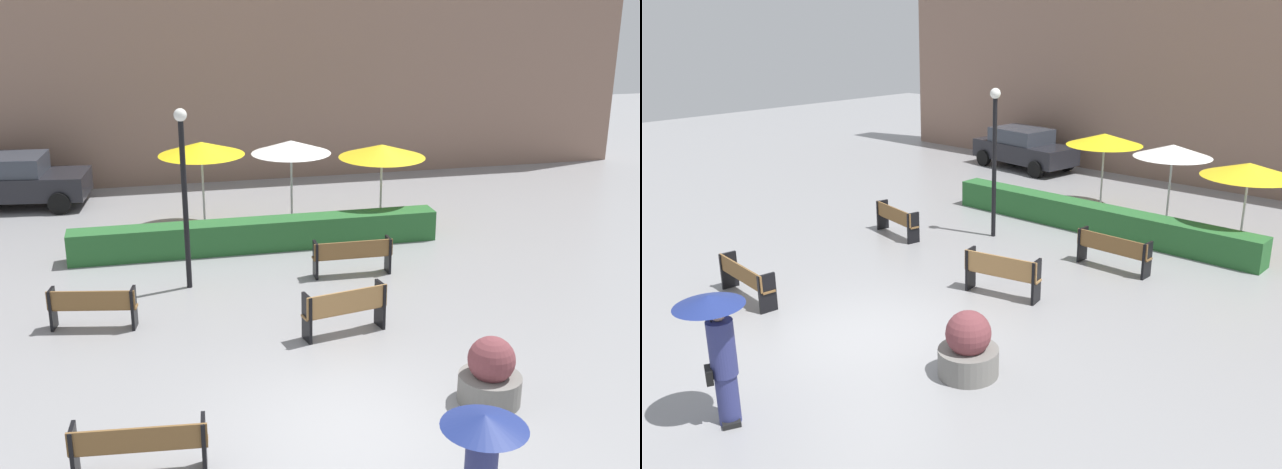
{
  "view_description": "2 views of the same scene",
  "coord_description": "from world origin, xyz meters",
  "views": [
    {
      "loc": [
        -2.9,
        -10.44,
        6.74
      ],
      "look_at": [
        0.7,
        5.15,
        1.39
      ],
      "focal_mm": 44.56,
      "sensor_mm": 36.0,
      "label": 1
    },
    {
      "loc": [
        8.99,
        -7.44,
        5.75
      ],
      "look_at": [
        -0.29,
        2.99,
        1.21
      ],
      "focal_mm": 37.71,
      "sensor_mm": 36.0,
      "label": 2
    }
  ],
  "objects": [
    {
      "name": "building_facade",
      "position": [
        0.0,
        16.0,
        4.12
      ],
      "size": [
        28.0,
        1.2,
        8.23
      ],
      "primitive_type": "cube",
      "color": "#846656",
      "rests_on": "ground"
    },
    {
      "name": "bench_back_row",
      "position": [
        1.7,
        6.13,
        0.51
      ],
      "size": [
        1.85,
        0.4,
        0.86
      ],
      "color": "brown",
      "rests_on": "ground"
    },
    {
      "name": "bench_far_left",
      "position": [
        -4.03,
        4.48,
        0.5
      ],
      "size": [
        1.73,
        0.67,
        0.84
      ],
      "color": "brown",
      "rests_on": "ground"
    },
    {
      "name": "ground_plane",
      "position": [
        0.0,
        0.0,
        0.0
      ],
      "size": [
        60.0,
        60.0,
        0.0
      ],
      "primitive_type": "plane",
      "color": "gray"
    },
    {
      "name": "bench_near_left",
      "position": [
        -3.21,
        -0.63,
        0.49
      ],
      "size": [
        1.92,
        0.55,
        0.82
      ],
      "color": "brown",
      "rests_on": "ground"
    },
    {
      "name": "patio_umbrella_yellow_far",
      "position": [
        3.44,
        9.59,
        2.11
      ],
      "size": [
        2.35,
        2.35,
        2.28
      ],
      "color": "silver",
      "rests_on": "ground"
    },
    {
      "name": "bench_mid_center",
      "position": [
        0.73,
        3.12,
        0.56
      ],
      "size": [
        1.73,
        0.7,
        0.95
      ],
      "color": "#9E7242",
      "rests_on": "ground"
    },
    {
      "name": "patio_umbrella_white",
      "position": [
        1.08,
        10.3,
        2.18
      ],
      "size": [
        2.17,
        2.17,
        2.36
      ],
      "color": "silver",
      "rests_on": "ground"
    },
    {
      "name": "pedestrian_with_umbrella",
      "position": [
        0.64,
        -3.31,
        1.34
      ],
      "size": [
        0.99,
        0.99,
        2.06
      ],
      "color": "navy",
      "rests_on": "ground"
    },
    {
      "name": "parked_car",
      "position": [
        -6.64,
        13.8,
        0.82
      ],
      "size": [
        4.39,
        2.4,
        1.57
      ],
      "color": "black",
      "rests_on": "ground"
    },
    {
      "name": "patio_umbrella_yellow",
      "position": [
        -1.3,
        10.67,
        2.18
      ],
      "size": [
        2.33,
        2.33,
        2.36
      ],
      "color": "silver",
      "rests_on": "ground"
    },
    {
      "name": "lamp_post",
      "position": [
        -2.04,
        6.24,
        2.45
      ],
      "size": [
        0.28,
        0.28,
        4.01
      ],
      "color": "black",
      "rests_on": "ground"
    },
    {
      "name": "planter_pot",
      "position": [
        2.39,
        0.14,
        0.49
      ],
      "size": [
        1.03,
        1.03,
        1.15
      ],
      "color": "slate",
      "rests_on": "ground"
    },
    {
      "name": "hedge_strip",
      "position": [
        -0.16,
        8.4,
        0.39
      ],
      "size": [
        9.26,
        0.7,
        0.78
      ],
      "primitive_type": "cube",
      "color": "#28602D",
      "rests_on": "ground"
    }
  ]
}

